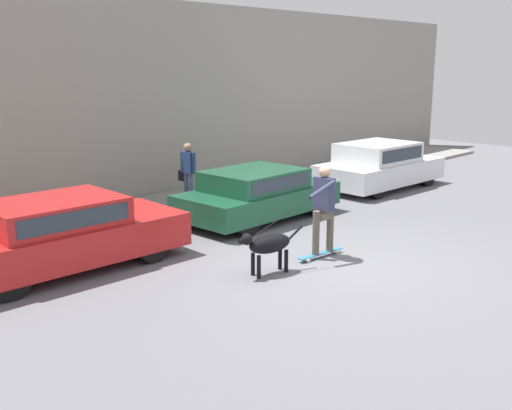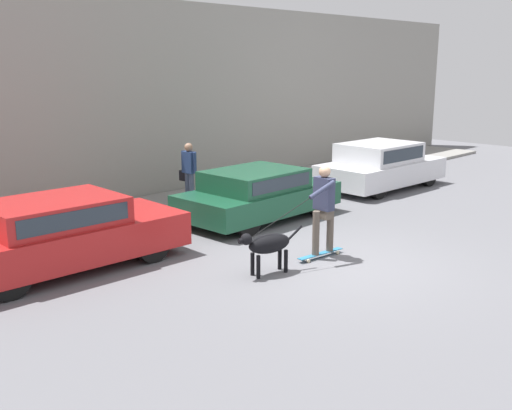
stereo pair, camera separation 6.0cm
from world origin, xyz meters
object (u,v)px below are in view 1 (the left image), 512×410
object	(u,v)px
pedestrian_with_bag	(188,169)
parked_car_1	(257,194)
parked_car_2	(379,166)
dog	(268,244)
skateboarder	(323,205)
parked_car_0	(62,235)

from	to	relation	value
pedestrian_with_bag	parked_car_1	bearing A→B (deg)	-84.89
parked_car_2	pedestrian_with_bag	distance (m)	5.77
dog	skateboarder	bearing A→B (deg)	-171.06
parked_car_0	skateboarder	xyz separation A→B (m)	(3.73, -2.83, 0.36)
parked_car_2	dog	bearing A→B (deg)	-158.35
parked_car_1	pedestrian_with_bag	world-z (taller)	pedestrian_with_bag
parked_car_2	skateboarder	distance (m)	6.85
parked_car_1	dog	world-z (taller)	parked_car_1
dog	pedestrian_with_bag	bearing A→B (deg)	-102.66
skateboarder	pedestrian_with_bag	world-z (taller)	skateboarder
parked_car_0	skateboarder	bearing A→B (deg)	-35.59
parked_car_1	dog	size ratio (longest dim) A/B	3.06
skateboarder	parked_car_0	bearing A→B (deg)	-31.79
parked_car_0	pedestrian_with_bag	world-z (taller)	pedestrian_with_bag
dog	parked_car_2	bearing A→B (deg)	-147.93
skateboarder	pedestrian_with_bag	size ratio (longest dim) A/B	1.55
parked_car_2	pedestrian_with_bag	world-z (taller)	pedestrian_with_bag
parked_car_0	parked_car_2	xyz separation A→B (m)	(9.96, 0.00, 0.01)
parked_car_1	dog	distance (m)	3.75
parked_car_1	skateboarder	world-z (taller)	skateboarder
parked_car_1	skateboarder	xyz separation A→B (m)	(-1.15, -2.83, 0.40)
parked_car_2	dog	xyz separation A→B (m)	(-7.63, -2.75, -0.11)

